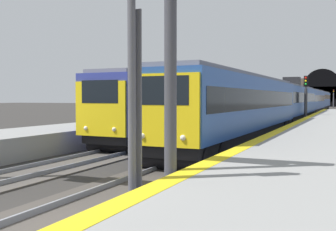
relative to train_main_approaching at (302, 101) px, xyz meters
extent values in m
plane|color=#302D2B|center=(-48.00, 0.00, -2.28)|extent=(320.00, 320.00, 0.00)
cube|color=yellow|center=(-48.00, -2.47, -1.22)|extent=(112.00, 0.50, 0.01)
cube|color=#423D38|center=(-48.00, 0.00, -2.25)|extent=(160.00, 3.17, 0.06)
cube|color=gray|center=(-48.00, 0.72, -2.14)|extent=(160.00, 0.07, 0.15)
cube|color=gray|center=(-48.00, -0.72, -2.14)|extent=(160.00, 0.07, 0.15)
cube|color=#264C99|center=(-31.50, 0.00, 0.11)|extent=(20.76, 3.06, 2.76)
cube|color=black|center=(-31.50, 0.00, 0.33)|extent=(19.94, 3.08, 0.97)
cube|color=slate|center=(-31.50, 0.00, 1.59)|extent=(20.14, 2.64, 0.20)
cube|color=black|center=(-31.50, 0.00, -1.46)|extent=(20.35, 2.72, 0.53)
cylinder|color=black|center=(-40.93, 0.12, -1.80)|extent=(0.99, 2.59, 0.96)
cylinder|color=black|center=(-39.13, 0.10, -1.80)|extent=(0.99, 2.59, 0.96)
cylinder|color=black|center=(-23.86, -0.10, -1.80)|extent=(0.99, 2.59, 0.96)
cylinder|color=black|center=(-22.06, -0.12, -1.80)|extent=(0.99, 2.59, 0.96)
cube|color=yellow|center=(-41.90, 0.13, -0.01)|extent=(0.15, 2.69, 2.52)
cube|color=black|center=(-41.95, 0.13, 0.66)|extent=(0.06, 1.96, 0.99)
sphere|color=#F2EACC|center=(-41.97, -0.64, -0.92)|extent=(0.20, 0.20, 0.20)
sphere|color=#F2EACC|center=(-41.95, 0.90, -0.92)|extent=(0.20, 0.20, 0.20)
cube|color=#264C99|center=(-10.28, 0.00, 0.11)|extent=(20.76, 3.06, 2.76)
cube|color=black|center=(-10.28, 0.00, 0.45)|extent=(19.94, 3.08, 0.96)
cube|color=slate|center=(-10.28, 0.00, 1.59)|extent=(20.14, 2.64, 0.20)
cube|color=black|center=(-10.28, 0.00, -1.46)|extent=(20.35, 2.72, 0.53)
cylinder|color=black|center=(-19.65, 0.12, -1.80)|extent=(0.99, 2.59, 0.96)
cylinder|color=black|center=(-17.85, 0.10, -1.80)|extent=(0.99, 2.59, 0.96)
cylinder|color=black|center=(-2.71, -0.10, -1.80)|extent=(0.99, 2.59, 0.96)
cylinder|color=black|center=(-0.91, -0.12, -1.80)|extent=(0.99, 2.59, 0.96)
cube|color=#264C99|center=(10.94, 0.00, 0.11)|extent=(20.76, 3.06, 2.76)
cube|color=black|center=(10.94, 0.00, 0.35)|extent=(19.94, 3.08, 0.92)
cube|color=slate|center=(10.94, 0.00, 1.59)|extent=(20.14, 2.64, 0.20)
cube|color=black|center=(10.94, 0.00, -1.46)|extent=(20.35, 2.72, 0.53)
cylinder|color=black|center=(1.80, 0.12, -1.80)|extent=(0.99, 2.59, 0.96)
cylinder|color=black|center=(3.60, 0.09, -1.80)|extent=(0.99, 2.59, 0.96)
cylinder|color=black|center=(18.27, -0.09, -1.80)|extent=(0.99, 2.59, 0.96)
cylinder|color=black|center=(20.07, -0.12, -1.80)|extent=(0.99, 2.59, 0.96)
cube|color=#264C99|center=(32.15, 0.00, 0.11)|extent=(20.76, 3.06, 2.76)
cube|color=black|center=(32.15, 0.00, 0.59)|extent=(19.94, 3.08, 0.83)
cube|color=slate|center=(32.15, 0.00, 1.59)|extent=(20.14, 2.64, 0.20)
cube|color=black|center=(32.15, 0.00, -1.46)|extent=(20.35, 2.72, 0.53)
cylinder|color=black|center=(23.21, 0.11, -1.80)|extent=(0.99, 2.59, 0.96)
cylinder|color=black|center=(25.01, 0.09, -1.80)|extent=(0.99, 2.59, 0.96)
cylinder|color=black|center=(39.30, -0.09, -1.80)|extent=(0.99, 2.59, 0.96)
cylinder|color=black|center=(41.10, -0.11, -1.80)|extent=(0.99, 2.59, 0.96)
cube|color=black|center=(-10.28, 0.00, 2.14)|extent=(1.32, 1.70, 0.90)
cube|color=navy|center=(-29.63, 4.53, 0.11)|extent=(18.54, 3.20, 2.92)
cube|color=black|center=(-29.63, 4.53, 0.46)|extent=(17.80, 3.21, 0.96)
cube|color=slate|center=(-29.63, 4.53, 1.67)|extent=(17.98, 2.76, 0.20)
cube|color=black|center=(-29.63, 4.53, -1.53)|extent=(18.16, 2.85, 0.49)
cylinder|color=black|center=(-37.88, 4.69, -1.84)|extent=(0.93, 2.63, 0.88)
cylinder|color=black|center=(-36.08, 4.66, -1.84)|extent=(0.93, 2.63, 0.88)
cylinder|color=black|center=(-23.18, 4.41, -1.84)|extent=(0.93, 2.63, 0.88)
cylinder|color=black|center=(-21.38, 4.38, -1.84)|extent=(0.93, 2.63, 0.88)
cube|color=yellow|center=(-38.91, 4.71, -0.09)|extent=(0.17, 2.73, 2.53)
cube|color=black|center=(-38.96, 4.71, 0.69)|extent=(0.08, 1.99, 1.05)
sphere|color=#F2EACC|center=(-38.99, 3.93, -1.00)|extent=(0.20, 0.20, 0.20)
sphere|color=#F2EACC|center=(-38.96, 5.50, -1.00)|extent=(0.20, 0.20, 0.20)
cube|color=navy|center=(-10.52, 4.53, 0.11)|extent=(18.54, 3.20, 2.92)
cube|color=black|center=(-10.52, 4.53, 0.37)|extent=(17.80, 3.21, 1.02)
cube|color=slate|center=(-10.52, 4.53, 1.67)|extent=(17.98, 2.76, 0.20)
cube|color=black|center=(-10.52, 4.53, -1.53)|extent=(18.16, 2.85, 0.49)
cylinder|color=black|center=(-18.80, 4.69, -1.84)|extent=(0.93, 2.63, 0.88)
cylinder|color=black|center=(-17.00, 4.66, -1.84)|extent=(0.93, 2.63, 0.88)
cylinder|color=black|center=(-4.03, 4.41, -1.84)|extent=(0.93, 2.63, 0.88)
cylinder|color=black|center=(-2.24, 4.38, -1.84)|extent=(0.93, 2.63, 0.88)
cube|color=navy|center=(8.60, 4.53, 0.11)|extent=(18.54, 3.20, 2.92)
cube|color=black|center=(8.60, 4.53, 0.40)|extent=(17.80, 3.21, 0.90)
cube|color=slate|center=(8.60, 4.53, 1.67)|extent=(17.98, 2.76, 0.20)
cube|color=black|center=(8.60, 4.53, -1.53)|extent=(18.16, 2.85, 0.49)
cylinder|color=black|center=(0.57, 4.69, -1.84)|extent=(0.93, 2.63, 0.88)
cylinder|color=black|center=(2.37, 4.65, -1.84)|extent=(0.93, 2.63, 0.88)
cylinder|color=black|center=(14.82, 4.41, -1.84)|extent=(0.93, 2.63, 0.88)
cylinder|color=black|center=(16.62, 4.38, -1.84)|extent=(0.93, 2.63, 0.88)
cube|color=black|center=(-10.52, 4.53, 2.22)|extent=(1.33, 1.73, 0.90)
cylinder|color=#4C4C54|center=(-47.36, -1.77, 0.06)|extent=(0.16, 0.16, 4.68)
cube|color=#4C4C54|center=(-47.22, -1.77, 0.06)|extent=(0.04, 0.28, 4.21)
cylinder|color=#38383D|center=(-13.73, -1.77, -0.40)|extent=(0.16, 0.16, 3.76)
cube|color=black|center=(-13.73, -1.77, 2.00)|extent=(0.20, 0.38, 1.05)
cube|color=#38383D|center=(-13.59, -1.77, -0.40)|extent=(0.04, 0.28, 3.38)
sphere|color=red|center=(-13.86, -1.77, 2.33)|extent=(0.20, 0.20, 0.20)
sphere|color=yellow|center=(-13.86, -1.77, 2.03)|extent=(0.20, 0.20, 0.20)
sphere|color=green|center=(-13.86, -1.77, 1.73)|extent=(0.20, 0.20, 0.20)
cylinder|color=#4C4C54|center=(55.57, -1.77, -0.28)|extent=(0.16, 0.16, 4.00)
cube|color=black|center=(55.57, -1.77, 2.10)|extent=(0.20, 0.38, 0.75)
cube|color=#4C4C54|center=(55.71, -1.77, -0.28)|extent=(0.04, 0.28, 3.60)
sphere|color=red|center=(55.44, -1.77, 2.27)|extent=(0.20, 0.20, 0.20)
sphere|color=yellow|center=(55.44, -1.77, 1.97)|extent=(0.20, 0.20, 0.20)
cylinder|color=#3F3F47|center=(-46.06, -2.02, 0.77)|extent=(0.28, 0.28, 6.10)
cube|color=#51473D|center=(76.72, 2.27, 2.07)|extent=(2.07, 19.29, 8.70)
cube|color=black|center=(75.63, 2.27, 0.77)|extent=(0.12, 10.80, 6.09)
cylinder|color=black|center=(75.63, 2.27, 3.81)|extent=(0.12, 10.80, 10.80)
cylinder|color=#595B60|center=(21.28, 11.31, 1.37)|extent=(0.22, 0.22, 7.30)
cylinder|color=#595B60|center=(21.28, 10.23, 4.42)|extent=(0.08, 2.17, 0.08)
camera|label=1|loc=(-54.24, -5.70, 0.41)|focal=42.75mm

